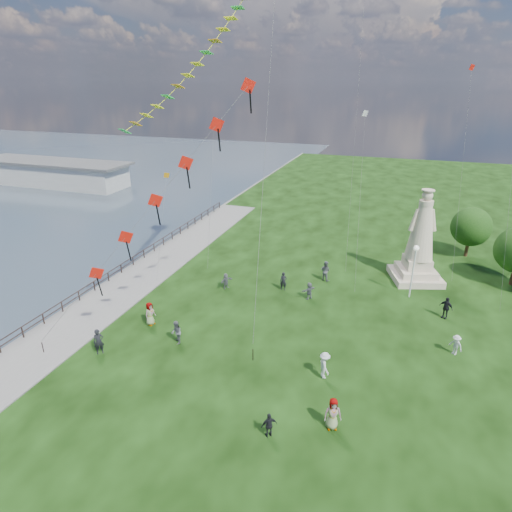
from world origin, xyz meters
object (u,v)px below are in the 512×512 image
at_px(pier_pavilion, 53,173).
at_px(person_0, 99,342).
at_px(person_7, 325,271).
at_px(person_2, 325,365).
at_px(lamppost, 415,260).
at_px(statue, 419,247).
at_px(person_8, 456,345).
at_px(person_9, 446,308).
at_px(person_10, 150,314).
at_px(person_6, 283,281).
at_px(person_1, 176,333).
at_px(person_3, 269,425).
at_px(person_5, 226,281).
at_px(person_11, 309,291).
at_px(person_4, 333,414).

bearing_deg(pier_pavilion, person_0, -44.65).
xyz_separation_m(person_0, person_7, (12.61, 16.72, 0.03)).
relative_size(person_0, person_2, 1.02).
bearing_deg(person_0, lamppost, -6.76).
distance_m(lamppost, person_0, 25.78).
relative_size(statue, person_2, 4.77).
distance_m(lamppost, person_2, 14.44).
distance_m(person_8, person_9, 5.07).
distance_m(person_2, person_10, 14.04).
distance_m(person_0, person_6, 16.45).
xyz_separation_m(person_1, person_9, (18.46, 10.11, 0.03)).
height_order(lamppost, person_1, lamppost).
distance_m(person_0, person_1, 5.28).
xyz_separation_m(statue, lamppost, (-0.45, -3.91, 0.18)).
bearing_deg(statue, person_3, -125.38).
height_order(statue, person_5, statue).
relative_size(person_2, person_5, 1.26).
relative_size(person_1, person_5, 1.23).
bearing_deg(lamppost, person_2, -110.78).
bearing_deg(statue, person_1, -151.58).
relative_size(pier_pavilion, person_7, 15.49).
xyz_separation_m(person_1, person_5, (-0.06, 9.30, -0.16)).
bearing_deg(person_9, person_10, -128.65).
distance_m(person_2, person_6, 12.41).
bearing_deg(lamppost, pier_pavilion, 157.46).
xyz_separation_m(person_2, person_7, (-2.58, 14.24, 0.06)).
xyz_separation_m(person_5, person_6, (5.02, 1.35, 0.13)).
relative_size(person_8, person_11, 0.97).
relative_size(person_3, person_5, 1.03).
distance_m(pier_pavilion, person_7, 60.22).
distance_m(pier_pavilion, person_10, 57.24).
bearing_deg(person_4, person_3, -172.94).
relative_size(person_0, person_6, 1.10).
height_order(person_1, person_2, person_2).
height_order(person_1, person_11, person_1).
relative_size(lamppost, person_7, 2.48).
relative_size(lamppost, person_6, 2.82).
distance_m(person_0, person_3, 13.75).
xyz_separation_m(person_5, person_7, (8.21, 4.60, 0.25)).
distance_m(statue, person_9, 7.49).
bearing_deg(person_7, lamppost, -167.05).
height_order(person_8, person_10, person_10).
relative_size(person_3, person_7, 0.77).
bearing_deg(person_8, statue, 141.39).
distance_m(statue, person_0, 28.64).
relative_size(person_1, person_6, 1.04).
distance_m(person_0, person_11, 17.37).
bearing_deg(person_10, person_11, -38.87).
bearing_deg(person_10, person_5, -8.15).
bearing_deg(person_3, person_8, -168.19).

